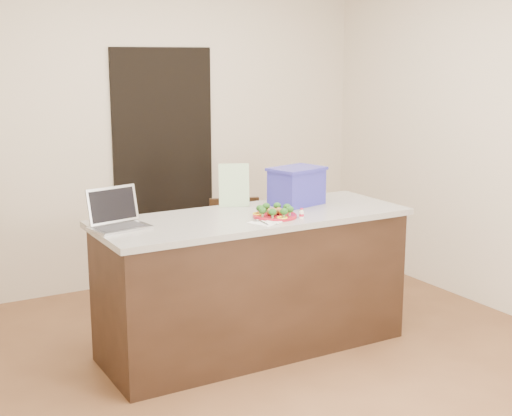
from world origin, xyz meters
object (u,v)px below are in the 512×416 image
yogurt_bottle (302,214)px  chair (240,248)px  laptop (116,217)px  plate (275,216)px  napkin (264,222)px  blue_box (297,186)px  island (253,282)px

yogurt_bottle → chair: yogurt_bottle is taller
yogurt_bottle → laptop: laptop is taller
plate → yogurt_bottle: 0.17m
napkin → laptop: 0.90m
napkin → blue_box: 0.62m
blue_box → chair: bearing=89.1°
plate → blue_box: (0.34, 0.27, 0.12)m
napkin → blue_box: size_ratio=0.39×
yogurt_bottle → laptop: bearing=161.9°
chair → blue_box: bearing=-58.1°
napkin → yogurt_bottle: 0.27m
napkin → plate: bearing=37.0°
blue_box → island: bearing=-176.2°
island → napkin: bearing=-103.0°
plate → napkin: size_ratio=1.78×
island → napkin: napkin is taller
island → yogurt_bottle: yogurt_bottle is taller
chair → island: bearing=-93.1°
plate → chair: plate is taller
island → yogurt_bottle: 0.58m
napkin → laptop: size_ratio=0.43×
plate → laptop: 1.00m
plate → napkin: 0.17m
yogurt_bottle → laptop: size_ratio=0.17×
blue_box → chair: (-0.13, 0.58, -0.56)m
laptop → chair: laptop is taller
napkin → laptop: bearing=156.8°
plate → yogurt_bottle: bearing=-38.9°
blue_box → chair: blue_box is taller
chair → plate: bearing=-84.7°
yogurt_bottle → laptop: (-1.10, 0.36, 0.04)m
napkin → laptop: laptop is taller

